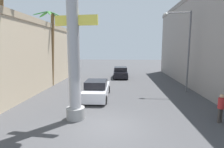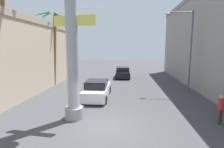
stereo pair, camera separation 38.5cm
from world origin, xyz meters
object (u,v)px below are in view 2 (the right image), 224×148
(pedestrian_by_sign, at_px, (221,107))
(neon_sign_pole, at_px, (72,32))
(palm_tree_mid_left, at_px, (54,41))
(street_lamp, at_px, (187,44))
(car_far, at_px, (123,73))
(car_lead, at_px, (97,90))
(palm_tree_near_left, at_px, (4,30))

(pedestrian_by_sign, bearing_deg, neon_sign_pole, 179.62)
(neon_sign_pole, distance_m, palm_tree_mid_left, 10.76)
(neon_sign_pole, height_order, palm_tree_mid_left, neon_sign_pole)
(street_lamp, distance_m, car_far, 10.70)
(palm_tree_mid_left, relative_size, pedestrian_by_sign, 5.00)
(street_lamp, xyz_separation_m, car_lead, (-8.06, -2.61, -3.89))
(palm_tree_near_left, relative_size, pedestrian_by_sign, 5.37)
(street_lamp, xyz_separation_m, pedestrian_by_sign, (-0.29, -7.22, -3.63))
(car_lead, relative_size, palm_tree_mid_left, 0.59)
(neon_sign_pole, bearing_deg, pedestrian_by_sign, -0.38)
(palm_tree_near_left, bearing_deg, neon_sign_pole, -17.74)
(palm_tree_near_left, bearing_deg, car_lead, 25.47)
(street_lamp, distance_m, car_lead, 9.32)
(car_lead, distance_m, pedestrian_by_sign, 9.04)
(car_lead, height_order, pedestrian_by_sign, pedestrian_by_sign)
(street_lamp, relative_size, car_lead, 1.55)
(car_lead, distance_m, palm_tree_mid_left, 8.70)
(neon_sign_pole, xyz_separation_m, street_lamp, (8.68, 7.16, -0.54))
(car_lead, relative_size, pedestrian_by_sign, 2.96)
(neon_sign_pole, relative_size, palm_tree_mid_left, 1.32)
(street_lamp, height_order, pedestrian_by_sign, street_lamp)
(car_far, height_order, palm_tree_near_left, palm_tree_near_left)
(car_lead, bearing_deg, palm_tree_near_left, -154.53)
(car_far, bearing_deg, car_lead, -100.32)
(car_lead, height_order, palm_tree_near_left, palm_tree_near_left)
(palm_tree_near_left, relative_size, palm_tree_mid_left, 1.07)
(car_far, xyz_separation_m, palm_tree_near_left, (-7.88, -13.31, 4.74))
(car_far, distance_m, palm_tree_mid_left, 10.40)
(neon_sign_pole, bearing_deg, car_far, 80.46)
(car_lead, xyz_separation_m, pedestrian_by_sign, (7.77, -4.61, 0.27))
(street_lamp, relative_size, pedestrian_by_sign, 4.59)
(neon_sign_pole, height_order, street_lamp, neon_sign_pole)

